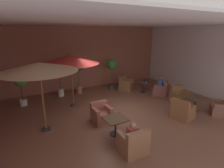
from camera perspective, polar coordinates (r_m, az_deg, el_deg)
The scene contains 24 objects.
ground_plane at distance 8.36m, azimuth 1.46°, elevation -9.21°, with size 11.36×8.89×0.02m, color brown.
wall_back_brick at distance 11.68m, azimuth -9.31°, elevation 8.18°, with size 11.36×0.08×3.95m, color #8F5341.
wall_right_plain at distance 11.55m, azimuth 26.84°, elevation 6.55°, with size 0.08×8.89×3.95m, color silver.
ceiling_slab at distance 7.54m, azimuth 1.69°, elevation 19.24°, with size 11.36×8.89×0.06m, color silver.
cafe_table_front_left at distance 11.04m, azimuth 9.92°, elevation -0.22°, with size 0.64×0.64×0.65m.
armchair_front_left_north at distance 11.45m, azimuth 4.58°, elevation -0.27°, with size 1.11×1.10×0.88m.
armchair_front_left_east at distance 10.90m, azimuth 15.56°, elevation -1.76°, with size 1.03×1.04×0.85m.
cafe_table_front_right at distance 9.13m, azimuth 25.25°, elevation -5.04°, with size 0.72×0.72×0.65m.
armchair_front_right_north at distance 9.97m, azimuth 20.83°, elevation -3.90°, with size 0.84×0.89×0.90m.
armchair_front_right_east at distance 8.25m, azimuth 21.71°, elevation -8.21°, with size 0.90×0.94×0.92m.
armchair_front_right_south at distance 9.41m, azimuth 31.85°, elevation -6.79°, with size 1.12×1.11×0.78m.
cafe_table_mid_center at distance 6.50m, azimuth 1.14°, elevation -12.08°, with size 0.80×0.80×0.65m.
armchair_mid_center_north at distance 7.50m, azimuth -3.47°, elevation -9.74°, with size 0.75×0.76×0.79m.
armchair_mid_center_east at distance 5.75m, azimuth 6.79°, elevation -18.50°, with size 0.80×0.79×0.87m.
patio_umbrella_tall_red at distance 8.61m, azimuth -13.18°, elevation 7.80°, with size 2.67×2.67×2.60m.
patio_umbrella_center_beige at distance 6.61m, azimuth -22.43°, elevation 5.03°, with size 2.67×2.67×2.61m.
potted_tree_left_corner at distance 10.70m, azimuth -10.86°, elevation 4.54°, with size 0.66×0.66×2.03m.
potted_tree_mid_left at distance 10.43m, azimuth -16.72°, elevation 4.59°, with size 0.72×0.72×2.15m.
potted_tree_mid_right at distance 9.83m, azimuth -27.36°, elevation 0.17°, with size 0.64×0.64×1.65m.
potted_tree_right_corner at distance 11.32m, azimuth -0.14°, elevation 5.09°, with size 0.63×0.63×1.97m.
patron_blue_shirt at distance 5.58m, azimuth 6.67°, elevation -15.17°, with size 0.33×0.25×0.59m.
patron_by_window at distance 10.79m, azimuth 15.48°, elevation 0.24°, with size 0.42×0.39×0.68m.
iced_drink_cup at distance 10.92m, azimuth 10.70°, elevation 0.73°, with size 0.08×0.08×0.11m, color white.
open_laptop at distance 10.93m, azimuth 10.52°, elevation 0.73°, with size 0.33×0.25×0.20m.
Camera 1 is at (-3.74, -6.54, 3.60)m, focal length 28.38 mm.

